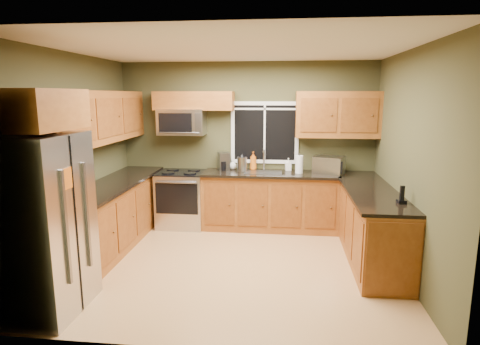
% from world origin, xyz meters
% --- Properties ---
extents(floor, '(4.20, 4.20, 0.00)m').
position_xyz_m(floor, '(0.00, 0.00, 0.00)').
color(floor, tan).
rests_on(floor, ground).
extents(ceiling, '(4.20, 4.20, 0.00)m').
position_xyz_m(ceiling, '(0.00, 0.00, 2.70)').
color(ceiling, white).
rests_on(ceiling, back_wall).
extents(back_wall, '(4.20, 0.00, 4.20)m').
position_xyz_m(back_wall, '(0.00, 1.80, 1.35)').
color(back_wall, '#3E3E23').
rests_on(back_wall, ground).
extents(front_wall, '(4.20, 0.00, 4.20)m').
position_xyz_m(front_wall, '(0.00, -1.80, 1.35)').
color(front_wall, '#3E3E23').
rests_on(front_wall, ground).
extents(left_wall, '(0.00, 3.60, 3.60)m').
position_xyz_m(left_wall, '(-2.10, 0.00, 1.35)').
color(left_wall, '#3E3E23').
rests_on(left_wall, ground).
extents(right_wall, '(0.00, 3.60, 3.60)m').
position_xyz_m(right_wall, '(2.10, 0.00, 1.35)').
color(right_wall, '#3E3E23').
rests_on(right_wall, ground).
extents(window, '(1.12, 0.03, 1.02)m').
position_xyz_m(window, '(0.30, 1.78, 1.55)').
color(window, white).
rests_on(window, back_wall).
extents(base_cabinets_left, '(0.60, 2.65, 0.90)m').
position_xyz_m(base_cabinets_left, '(-1.80, 0.48, 0.45)').
color(base_cabinets_left, brown).
rests_on(base_cabinets_left, ground).
extents(countertop_left, '(0.65, 2.65, 0.04)m').
position_xyz_m(countertop_left, '(-1.78, 0.48, 0.92)').
color(countertop_left, black).
rests_on(countertop_left, base_cabinets_left).
extents(base_cabinets_back, '(2.17, 0.60, 0.90)m').
position_xyz_m(base_cabinets_back, '(0.42, 1.50, 0.45)').
color(base_cabinets_back, brown).
rests_on(base_cabinets_back, ground).
extents(countertop_back, '(2.17, 0.65, 0.04)m').
position_xyz_m(countertop_back, '(0.42, 1.48, 0.92)').
color(countertop_back, black).
rests_on(countertop_back, base_cabinets_back).
extents(base_cabinets_peninsula, '(0.60, 2.52, 0.90)m').
position_xyz_m(base_cabinets_peninsula, '(1.80, 0.54, 0.45)').
color(base_cabinets_peninsula, brown).
rests_on(base_cabinets_peninsula, ground).
extents(countertop_peninsula, '(0.65, 2.50, 0.04)m').
position_xyz_m(countertop_peninsula, '(1.78, 0.55, 0.92)').
color(countertop_peninsula, black).
rests_on(countertop_peninsula, base_cabinets_peninsula).
extents(upper_cabinets_left, '(0.33, 2.65, 0.72)m').
position_xyz_m(upper_cabinets_left, '(-1.94, 0.48, 1.86)').
color(upper_cabinets_left, brown).
rests_on(upper_cabinets_left, left_wall).
extents(upper_cabinets_back_left, '(1.30, 0.33, 0.30)m').
position_xyz_m(upper_cabinets_back_left, '(-0.85, 1.64, 2.07)').
color(upper_cabinets_back_left, brown).
rests_on(upper_cabinets_back_left, back_wall).
extents(upper_cabinets_back_right, '(1.30, 0.33, 0.72)m').
position_xyz_m(upper_cabinets_back_right, '(1.45, 1.64, 1.86)').
color(upper_cabinets_back_right, brown).
rests_on(upper_cabinets_back_right, back_wall).
extents(upper_cabinet_over_fridge, '(0.72, 0.90, 0.38)m').
position_xyz_m(upper_cabinet_over_fridge, '(-1.74, -1.30, 2.03)').
color(upper_cabinet_over_fridge, brown).
rests_on(upper_cabinet_over_fridge, left_wall).
extents(refrigerator, '(0.74, 0.90, 1.80)m').
position_xyz_m(refrigerator, '(-1.74, -1.30, 0.90)').
color(refrigerator, '#B7B7BC').
rests_on(refrigerator, ground).
extents(range, '(0.76, 0.69, 0.94)m').
position_xyz_m(range, '(-1.05, 1.47, 0.47)').
color(range, '#B7B7BC').
rests_on(range, ground).
extents(microwave, '(0.76, 0.41, 0.42)m').
position_xyz_m(microwave, '(-1.05, 1.61, 1.73)').
color(microwave, '#B7B7BC').
rests_on(microwave, back_wall).
extents(sink, '(0.60, 0.42, 0.36)m').
position_xyz_m(sink, '(0.30, 1.49, 0.95)').
color(sink, slate).
rests_on(sink, countertop_back).
extents(toaster_oven, '(0.54, 0.49, 0.28)m').
position_xyz_m(toaster_oven, '(1.33, 1.48, 1.08)').
color(toaster_oven, '#B7B7BC').
rests_on(toaster_oven, countertop_back).
extents(coffee_maker, '(0.24, 0.27, 0.29)m').
position_xyz_m(coffee_maker, '(-0.37, 1.64, 1.07)').
color(coffee_maker, slate).
rests_on(coffee_maker, countertop_back).
extents(kettle, '(0.17, 0.17, 0.29)m').
position_xyz_m(kettle, '(-0.05, 1.54, 1.07)').
color(kettle, '#B7B7BC').
rests_on(kettle, countertop_back).
extents(paper_towel_roll, '(0.15, 0.15, 0.31)m').
position_xyz_m(paper_towel_roll, '(0.87, 1.49, 1.08)').
color(paper_towel_roll, white).
rests_on(paper_towel_roll, countertop_back).
extents(soap_bottle_a, '(0.13, 0.13, 0.30)m').
position_xyz_m(soap_bottle_a, '(0.12, 1.70, 1.09)').
color(soap_bottle_a, '#C65C12').
rests_on(soap_bottle_a, countertop_back).
extents(soap_bottle_b, '(0.10, 0.11, 0.21)m').
position_xyz_m(soap_bottle_b, '(0.70, 1.70, 1.04)').
color(soap_bottle_b, white).
rests_on(soap_bottle_b, countertop_back).
extents(soap_bottle_c, '(0.16, 0.16, 0.16)m').
position_xyz_m(soap_bottle_c, '(-0.23, 1.70, 1.02)').
color(soap_bottle_c, white).
rests_on(soap_bottle_c, countertop_back).
extents(cordless_phone, '(0.11, 0.11, 0.21)m').
position_xyz_m(cordless_phone, '(1.98, -0.22, 1.00)').
color(cordless_phone, black).
rests_on(cordless_phone, countertop_peninsula).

